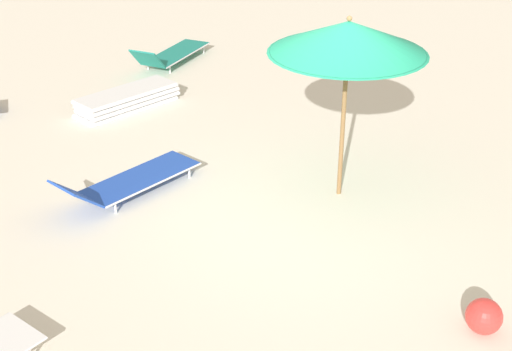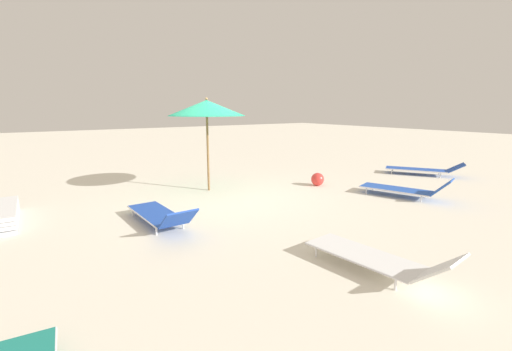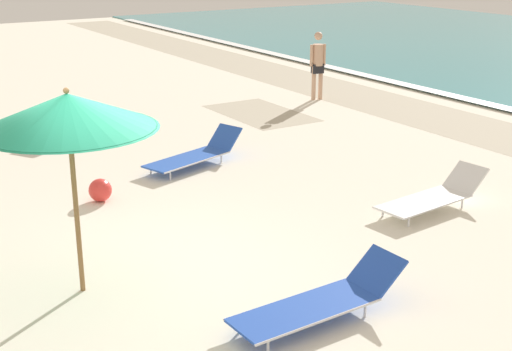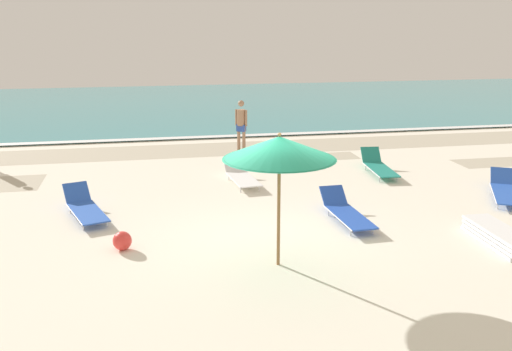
{
  "view_description": "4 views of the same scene",
  "coord_description": "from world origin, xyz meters",
  "px_view_note": "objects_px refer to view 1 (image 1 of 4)",
  "views": [
    {
      "loc": [
        -5.13,
        6.24,
        4.76
      ],
      "look_at": [
        -0.2,
        1.14,
        1.05
      ],
      "focal_mm": 50.0,
      "sensor_mm": 36.0,
      "label": 1
    },
    {
      "loc": [
        4.09,
        7.48,
        2.22
      ],
      "look_at": [
        -0.29,
        1.12,
        0.68
      ],
      "focal_mm": 24.0,
      "sensor_mm": 36.0,
      "label": 2
    },
    {
      "loc": [
        7.64,
        -3.02,
        4.01
      ],
      "look_at": [
        0.13,
        1.66,
        1.07
      ],
      "focal_mm": 50.0,
      "sensor_mm": 36.0,
      "label": 3
    },
    {
      "loc": [
        -2.27,
        -10.18,
        4.32
      ],
      "look_at": [
        0.1,
        1.87,
        1.01
      ],
      "focal_mm": 40.0,
      "sensor_mm": 36.0,
      "label": 4
    }
  ],
  "objects_px": {
    "sun_lounger_mid_beach_pair_b": "(171,54)",
    "sun_lounger_mid_beach_pair_a": "(128,181)",
    "beach_ball": "(484,316)",
    "lounger_stack": "(127,99)",
    "beach_umbrella": "(348,38)"
  },
  "relations": [
    {
      "from": "beach_ball",
      "to": "sun_lounger_mid_beach_pair_a",
      "type": "bearing_deg",
      "value": 8.77
    },
    {
      "from": "sun_lounger_mid_beach_pair_b",
      "to": "sun_lounger_mid_beach_pair_a",
      "type": "bearing_deg",
      "value": 114.44
    },
    {
      "from": "sun_lounger_mid_beach_pair_a",
      "to": "sun_lounger_mid_beach_pair_b",
      "type": "height_order",
      "value": "sun_lounger_mid_beach_pair_b"
    },
    {
      "from": "sun_lounger_mid_beach_pair_b",
      "to": "beach_ball",
      "type": "height_order",
      "value": "sun_lounger_mid_beach_pair_b"
    },
    {
      "from": "beach_umbrella",
      "to": "sun_lounger_mid_beach_pair_b",
      "type": "relative_size",
      "value": 1.08
    },
    {
      "from": "beach_umbrella",
      "to": "lounger_stack",
      "type": "relative_size",
      "value": 1.3
    },
    {
      "from": "lounger_stack",
      "to": "sun_lounger_mid_beach_pair_b",
      "type": "relative_size",
      "value": 0.83
    },
    {
      "from": "sun_lounger_mid_beach_pair_a",
      "to": "beach_ball",
      "type": "bearing_deg",
      "value": -173.36
    },
    {
      "from": "sun_lounger_mid_beach_pair_a",
      "to": "beach_ball",
      "type": "height_order",
      "value": "sun_lounger_mid_beach_pair_a"
    },
    {
      "from": "beach_umbrella",
      "to": "sun_lounger_mid_beach_pair_b",
      "type": "xyz_separation_m",
      "value": [
        5.86,
        -1.93,
        -1.98
      ]
    },
    {
      "from": "sun_lounger_mid_beach_pair_a",
      "to": "lounger_stack",
      "type": "bearing_deg",
      "value": -38.77
    },
    {
      "from": "sun_lounger_mid_beach_pair_a",
      "to": "beach_ball",
      "type": "xyz_separation_m",
      "value": [
        -4.88,
        -0.75,
        -0.03
      ]
    },
    {
      "from": "lounger_stack",
      "to": "sun_lounger_mid_beach_pair_a",
      "type": "height_order",
      "value": "sun_lounger_mid_beach_pair_a"
    },
    {
      "from": "beach_umbrella",
      "to": "sun_lounger_mid_beach_pair_b",
      "type": "height_order",
      "value": "beach_umbrella"
    },
    {
      "from": "beach_umbrella",
      "to": "sun_lounger_mid_beach_pair_a",
      "type": "bearing_deg",
      "value": 44.76
    }
  ]
}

